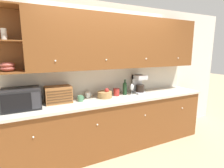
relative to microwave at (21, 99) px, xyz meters
The scene contains 14 objects.
ground_plane 1.83m from the microwave, ahead, with size 24.00×24.00×0.00m, color tan.
wall_back 1.48m from the microwave, 11.04° to the left, with size 5.97×0.06×2.60m.
counter_unit 1.57m from the microwave, ahead, with size 3.59×0.64×0.95m.
backsplash_panel 1.47m from the microwave, ahead, with size 3.57×0.01×0.51m.
upper_cabinets 1.81m from the microwave, ahead, with size 3.57×0.39×0.89m.
microwave is the anchor object (origin of this frame).
bread_box 0.52m from the microwave, ahead, with size 0.40×0.27×0.26m.
mug 0.85m from the microwave, ahead, with size 0.10×0.09×0.09m.
mug_blue_second 1.04m from the microwave, ahead, with size 0.10×0.09×0.10m.
fruit_basket 1.30m from the microwave, ahead, with size 0.25×0.25×0.17m.
storage_canister 1.55m from the microwave, ahead, with size 0.12×0.12×0.13m.
wine_bottle 1.73m from the microwave, ahead, with size 0.08×0.08×0.29m.
wine_glass 1.83m from the microwave, ahead, with size 0.07×0.07×0.21m.
coffee_maker 2.04m from the microwave, ahead, with size 0.21×0.24×0.35m.
Camera 1 is at (-1.34, -2.95, 1.75)m, focal length 28.00 mm.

